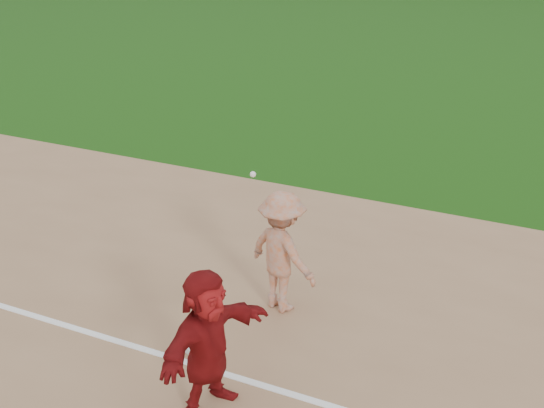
% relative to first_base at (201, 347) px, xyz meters
% --- Properties ---
extents(ground, '(160.00, 160.00, 0.00)m').
position_rel_first_base_xyz_m(ground, '(0.10, 0.49, -0.06)').
color(ground, '#18460D').
rests_on(ground, ground).
extents(foul_line, '(60.00, 0.10, 0.01)m').
position_rel_first_base_xyz_m(foul_line, '(0.10, -0.31, -0.04)').
color(foul_line, white).
rests_on(foul_line, infield_dirt).
extents(first_base, '(0.44, 0.44, 0.08)m').
position_rel_first_base_xyz_m(first_base, '(0.00, 0.00, 0.00)').
color(first_base, silver).
rests_on(first_base, infield_dirt).
extents(base_runner, '(0.89, 1.73, 1.78)m').
position_rel_first_base_xyz_m(base_runner, '(0.63, -0.87, 0.85)').
color(base_runner, maroon).
rests_on(base_runner, infield_dirt).
extents(first_base_play, '(1.31, 1.03, 2.24)m').
position_rel_first_base_xyz_m(first_base_play, '(0.54, 1.37, 0.85)').
color(first_base_play, '#9C9D9F').
rests_on(first_base_play, infield_dirt).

